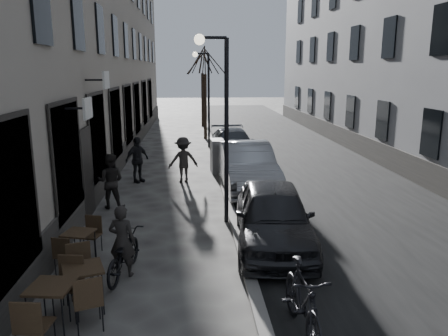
{
  "coord_description": "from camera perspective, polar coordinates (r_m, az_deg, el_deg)",
  "views": [
    {
      "loc": [
        -0.93,
        -5.65,
        4.22
      ],
      "look_at": [
        -0.15,
        4.93,
        1.8
      ],
      "focal_mm": 35.0,
      "sensor_mm": 36.0,
      "label": 1
    }
  ],
  "objects": [
    {
      "name": "pedestrian_far",
      "position": [
        16.77,
        -11.28,
        1.08
      ],
      "size": [
        1.03,
        1.02,
        1.74
      ],
      "primitive_type": "imported",
      "rotation": [
        0.0,
        0.0,
        0.77
      ],
      "color": "black",
      "rests_on": "ground"
    },
    {
      "name": "utility_cabinet",
      "position": [
        17.99,
        -0.87,
        1.55
      ],
      "size": [
        0.57,
        0.96,
        1.39
      ],
      "primitive_type": "cube",
      "rotation": [
        0.0,
        0.0,
        0.07
      ],
      "color": "#5A5A5C",
      "rests_on": "ground"
    },
    {
      "name": "car_mid",
      "position": [
        15.6,
        2.97,
        0.24
      ],
      "size": [
        1.9,
        5.03,
        1.64
      ],
      "primitive_type": "imported",
      "rotation": [
        0.0,
        0.0,
        0.03
      ],
      "color": "#94979C",
      "rests_on": "ground"
    },
    {
      "name": "pedestrian_mid",
      "position": [
        16.5,
        -5.34,
        1.07
      ],
      "size": [
        1.23,
        0.85,
        1.73
      ],
      "primitive_type": "imported",
      "rotation": [
        0.0,
        0.0,
        3.34
      ],
      "color": "#262321",
      "rests_on": "ground"
    },
    {
      "name": "pedestrian_near",
      "position": [
        13.84,
        -14.6,
        -1.67
      ],
      "size": [
        0.89,
        0.72,
        1.7
      ],
      "primitive_type": "imported",
      "rotation": [
        0.0,
        0.0,
        3.04
      ],
      "color": "black",
      "rests_on": "ground"
    },
    {
      "name": "tree_far",
      "position": [
        32.66,
        -2.86,
        13.61
      ],
      "size": [
        2.4,
        2.4,
        5.7
      ],
      "color": "black",
      "rests_on": "ground"
    },
    {
      "name": "kerb",
      "position": [
        22.07,
        -1.23,
        1.98
      ],
      "size": [
        0.25,
        60.0,
        0.12
      ],
      "primitive_type": "cube",
      "color": "slate",
      "rests_on": "ground"
    },
    {
      "name": "road",
      "position": [
        22.57,
        8.08,
        1.95
      ],
      "size": [
        7.3,
        60.0,
        0.0
      ],
      "primitive_type": "cube",
      "color": "black",
      "rests_on": "ground"
    },
    {
      "name": "car_near",
      "position": [
        10.66,
        6.47,
        -6.2
      ],
      "size": [
        2.2,
        4.59,
        1.51
      ],
      "primitive_type": "imported",
      "rotation": [
        0.0,
        0.0,
        -0.09
      ],
      "color": "black",
      "rests_on": "ground"
    },
    {
      "name": "cyclist_rider",
      "position": [
        9.34,
        -13.16,
        -9.24
      ],
      "size": [
        0.62,
        0.47,
        1.53
      ],
      "primitive_type": "imported",
      "rotation": [
        0.0,
        0.0,
        2.95
      ],
      "color": "black",
      "rests_on": "ground"
    },
    {
      "name": "car_far",
      "position": [
        20.88,
        1.13,
        3.13
      ],
      "size": [
        2.14,
        4.88,
        1.39
      ],
      "primitive_type": "imported",
      "rotation": [
        0.0,
        0.0,
        0.04
      ],
      "color": "#363A40",
      "rests_on": "ground"
    },
    {
      "name": "moped",
      "position": [
        7.34,
        10.24,
        -16.85
      ],
      "size": [
        0.64,
        2.04,
        1.21
      ],
      "primitive_type": "imported",
      "rotation": [
        0.0,
        0.0,
        0.04
      ],
      "color": "black",
      "rests_on": "ground"
    },
    {
      "name": "bistro_set_a",
      "position": [
        7.91,
        -21.48,
        -16.15
      ],
      "size": [
        0.76,
        1.71,
        0.98
      ],
      "rotation": [
        0.0,
        0.0,
        -0.13
      ],
      "color": "black",
      "rests_on": "ground"
    },
    {
      "name": "bistro_set_b",
      "position": [
        8.35,
        -17.84,
        -14.26
      ],
      "size": [
        0.97,
        1.71,
        0.98
      ],
      "rotation": [
        0.0,
        0.0,
        0.33
      ],
      "color": "black",
      "rests_on": "ground"
    },
    {
      "name": "bistro_set_c",
      "position": [
        10.26,
        -18.38,
        -9.43
      ],
      "size": [
        0.76,
        1.52,
        0.87
      ],
      "rotation": [
        0.0,
        0.0,
        -0.25
      ],
      "color": "black",
      "rests_on": "ground"
    },
    {
      "name": "tree_near",
      "position": [
        26.66,
        -2.52,
        13.79
      ],
      "size": [
        2.4,
        2.4,
        5.7
      ],
      "color": "black",
      "rests_on": "ground"
    },
    {
      "name": "streetlamp_near",
      "position": [
        11.72,
        -0.52,
        7.66
      ],
      "size": [
        0.9,
        0.28,
        5.09
      ],
      "color": "black",
      "rests_on": "ground"
    },
    {
      "name": "bicycle",
      "position": [
        9.45,
        -13.07,
        -10.9
      ],
      "size": [
        0.95,
        1.86,
        0.93
      ],
      "primitive_type": "imported",
      "rotation": [
        0.0,
        0.0,
        2.95
      ],
      "color": "black",
      "rests_on": "ground"
    },
    {
      "name": "streetlamp_far",
      "position": [
        23.68,
        -2.44,
        10.27
      ],
      "size": [
        0.9,
        0.28,
        5.09
      ],
      "color": "black",
      "rests_on": "ground"
    }
  ]
}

